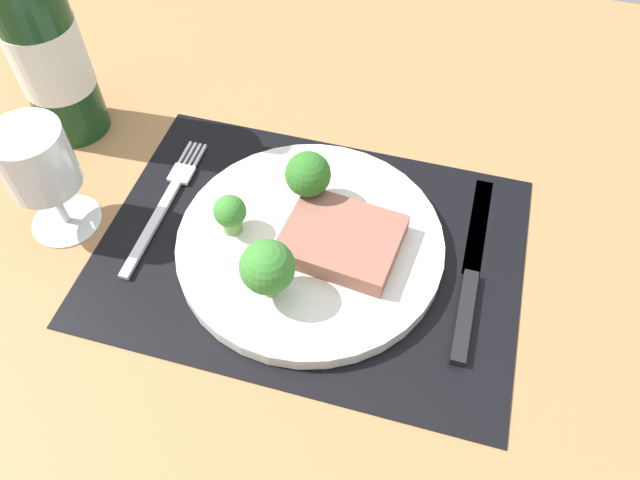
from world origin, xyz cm
name	(u,v)px	position (x,y,z in cm)	size (l,w,h in cm)	color
ground_plane	(311,258)	(0.00, 0.00, -1.50)	(140.00, 110.00, 3.00)	#996D42
placemat	(310,249)	(0.00, 0.00, 0.15)	(42.22, 30.51, 0.30)	black
plate	(310,244)	(0.00, 0.00, 1.10)	(26.69, 26.69, 1.60)	silver
steak	(341,242)	(3.19, -0.35, 2.96)	(11.03, 8.88, 2.13)	#8C5647
broccoli_near_fork	(230,213)	(-7.83, -0.87, 4.40)	(3.24, 3.24, 4.40)	#6B994C
broccoli_front_edge	(308,175)	(-1.56, 4.83, 5.68)	(4.62, 4.62, 6.21)	#6B994C
broccoli_center	(267,267)	(-1.85, -6.99, 5.98)	(5.02, 5.02, 6.67)	#6B994C
fork	(165,203)	(-16.55, 1.42, 0.55)	(2.40, 19.20, 0.50)	silver
knife	(470,278)	(16.07, 0.53, 0.60)	(1.80, 23.00, 0.80)	black
wine_bottle	(44,44)	(-31.85, 10.16, 11.48)	(7.84, 7.84, 31.49)	#143819
wine_glass	(39,166)	(-25.71, -3.26, 8.40)	(7.18, 7.18, 12.58)	silver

